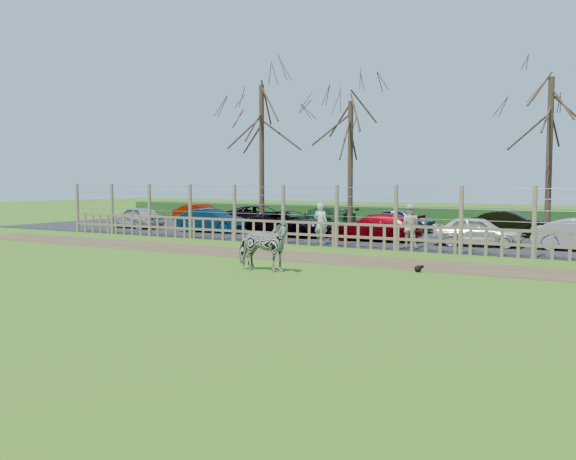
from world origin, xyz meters
The scene contains 22 objects.
ground centered at (0.00, 0.00, 0.00)m, with size 120.00×120.00×0.00m, color #5C9F2C.
dirt_strip centered at (0.00, 4.50, 0.01)m, with size 34.00×2.80×0.01m, color brown.
asphalt centered at (0.00, 14.50, 0.02)m, with size 44.00×13.00×0.04m, color #232326.
hedge centered at (0.00, 21.50, 0.55)m, with size 46.00×2.00×1.10m, color #1E4716.
fence centered at (0.00, 8.00, 0.80)m, with size 30.16×0.16×2.50m.
tree_left centered at (-6.50, 12.50, 5.62)m, with size 4.80×4.80×7.88m.
tree_mid centered at (-2.00, 13.50, 4.87)m, with size 4.80×4.80×6.83m.
tree_right centered at (7.00, 14.00, 5.24)m, with size 4.80×4.80×7.35m.
zebra centered at (1.18, 0.73, 0.75)m, with size 0.81×1.78×1.50m, color gray.
visitor_a centered at (-0.97, 8.48, 0.90)m, with size 0.63×0.41×1.72m, color silver.
visitor_b centered at (2.75, 8.81, 0.90)m, with size 0.84×0.65×1.72m, color beige.
crow centered at (5.20, 2.89, 0.11)m, with size 0.28×0.21×0.23m.
car_0 centered at (-13.98, 11.22, 0.64)m, with size 1.42×3.52×1.20m, color silver.
car_1 centered at (-8.62, 11.05, 0.64)m, with size 1.27×3.64×1.20m, color #0A2544.
car_2 centered at (-4.06, 11.17, 0.64)m, with size 1.99×4.32×1.20m, color black.
car_3 centered at (0.39, 10.97, 0.64)m, with size 1.68×4.13×1.20m, color maroon.
car_4 centered at (4.85, 10.95, 0.64)m, with size 1.42×3.52×1.20m, color white.
car_7 centered at (-13.15, 16.02, 0.64)m, with size 1.27×3.64×1.20m, color #831400.
car_8 centered at (-8.70, 15.73, 0.64)m, with size 1.99×4.32×1.20m, color black.
car_9 centered at (-4.97, 16.02, 0.64)m, with size 1.68×4.13×1.20m, color #245025.
car_10 centered at (-0.40, 16.32, 0.64)m, with size 1.42×3.52×1.20m, color slate.
car_11 centered at (4.99, 16.23, 0.64)m, with size 1.27×3.64×1.20m, color black.
Camera 1 is at (11.40, -15.01, 2.67)m, focal length 40.00 mm.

